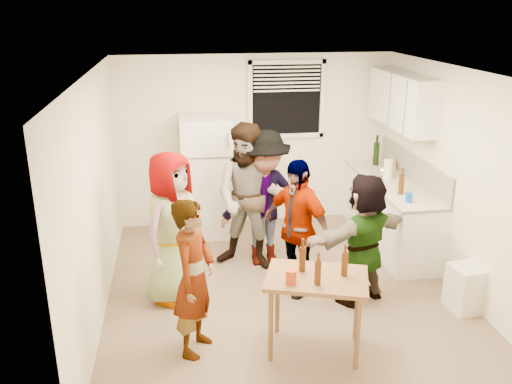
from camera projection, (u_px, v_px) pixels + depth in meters
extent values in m
cube|color=white|center=(207.00, 176.00, 7.64)|extent=(0.70, 0.70, 1.70)
cube|color=white|center=(389.00, 213.00, 7.44)|extent=(0.60, 2.20, 0.86)
cube|color=beige|center=(392.00, 182.00, 7.29)|extent=(0.64, 2.22, 0.04)
cube|color=beige|center=(413.00, 167.00, 7.26)|extent=(0.03, 2.20, 0.36)
cube|color=white|center=(402.00, 100.00, 7.14)|extent=(0.34, 1.60, 0.70)
cylinder|color=white|center=(387.00, 178.00, 7.40)|extent=(0.12, 0.12, 0.26)
cylinder|color=black|center=(375.00, 165.00, 8.01)|extent=(0.09, 0.09, 0.34)
cylinder|color=#47230C|center=(400.00, 194.00, 6.78)|extent=(0.07, 0.07, 0.25)
cylinder|color=blue|center=(409.00, 202.00, 6.51)|extent=(0.08, 0.08, 0.11)
cube|color=gold|center=(393.00, 164.00, 7.78)|extent=(0.02, 0.17, 0.14)
cube|color=silver|center=(466.00, 288.00, 5.84)|extent=(0.39, 0.39, 0.51)
cylinder|color=#47230C|center=(302.00, 271.00, 5.08)|extent=(0.06, 0.06, 0.24)
cylinder|color=red|center=(291.00, 283.00, 4.86)|extent=(0.10, 0.10, 0.13)
imported|color=gray|center=(176.00, 298.00, 6.13)|extent=(1.88, 1.69, 0.55)
imported|color=#141933|center=(197.00, 349.00, 5.24)|extent=(1.63, 1.15, 0.37)
imported|color=#503822|center=(250.00, 265.00, 6.90)|extent=(1.56, 2.04, 0.70)
imported|color=#3A3A3F|center=(264.00, 262.00, 7.00)|extent=(1.26, 1.82, 0.64)
imported|color=black|center=(295.00, 290.00, 6.32)|extent=(1.82, 1.70, 0.39)
imported|color=#C78241|center=(360.00, 299.00, 6.12)|extent=(1.86, 1.92, 0.44)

